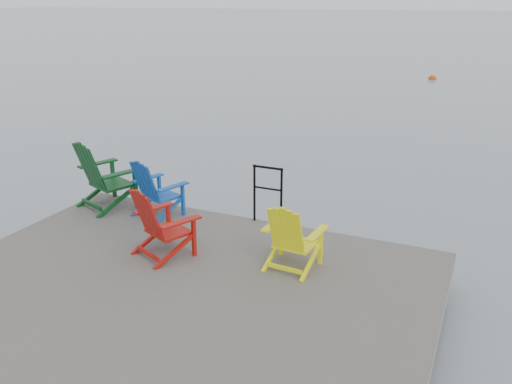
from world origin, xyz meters
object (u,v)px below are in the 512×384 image
at_px(chair_green, 103,174).
at_px(buoy_b, 432,79).
at_px(chair_red, 160,222).
at_px(handrail, 268,189).
at_px(chair_yellow, 292,236).
at_px(chair_blue, 155,188).

relative_size(chair_green, buoy_b, 2.78).
relative_size(chair_green, chair_red, 1.17).
height_order(handrail, chair_yellow, handrail).
bearing_deg(chair_red, buoy_b, 112.33).
distance_m(chair_blue, chair_yellow, 2.68).
xyz_separation_m(handrail, chair_yellow, (0.86, -1.26, -0.09)).
distance_m(handrail, chair_yellow, 1.52).
bearing_deg(buoy_b, chair_yellow, -87.55).
distance_m(chair_red, chair_yellow, 1.74).
bearing_deg(chair_yellow, chair_green, 172.15).
bearing_deg(chair_blue, buoy_b, 104.10).
bearing_deg(buoy_b, chair_blue, -94.26).
bearing_deg(chair_blue, chair_green, -160.40).
bearing_deg(handrail, buoy_b, 90.28).
height_order(handrail, chair_red, chair_red).
distance_m(handrail, chair_blue, 1.77).
relative_size(chair_red, buoy_b, 2.38).
bearing_deg(handrail, chair_yellow, -55.78).
height_order(chair_blue, buoy_b, chair_blue).
height_order(chair_green, buoy_b, chair_green).
relative_size(chair_blue, chair_red, 0.97).
xyz_separation_m(chair_blue, buoy_b, (1.61, 21.54, -0.97)).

